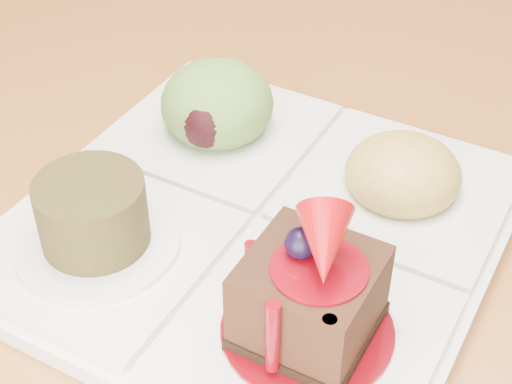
# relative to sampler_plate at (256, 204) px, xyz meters

# --- Properties ---
(ground) EXTENTS (6.00, 6.00, 0.00)m
(ground) POSITION_rel_sampler_plate_xyz_m (0.08, 0.56, -0.77)
(ground) COLOR #523017
(sampler_plate) EXTENTS (0.33, 0.33, 0.11)m
(sampler_plate) POSITION_rel_sampler_plate_xyz_m (0.00, 0.00, 0.00)
(sampler_plate) COLOR silver
(sampler_plate) RESTS_ON dining_table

